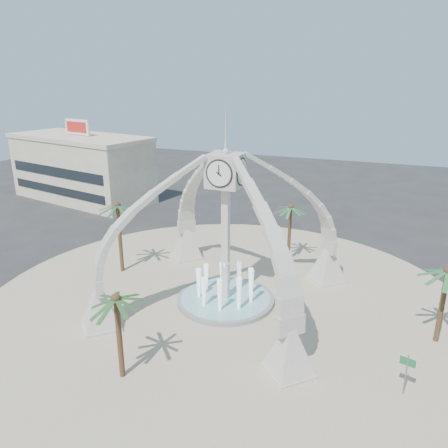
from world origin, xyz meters
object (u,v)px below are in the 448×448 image
at_px(clock_tower, 226,228).
at_px(palm_north, 291,208).
at_px(palm_east, 448,272).
at_px(fountain, 226,299).
at_px(palm_south, 116,299).
at_px(palm_west, 117,206).
at_px(street_sign, 407,367).

height_order(clock_tower, palm_north, clock_tower).
bearing_deg(palm_east, palm_north, 142.50).
height_order(fountain, palm_south, palm_south).
bearing_deg(palm_west, palm_east, -3.37).
relative_size(clock_tower, palm_north, 2.83).
xyz_separation_m(fountain, palm_north, (2.68, 10.40, 5.29)).
bearing_deg(palm_north, palm_east, -37.50).
distance_m(palm_east, palm_north, 16.59).
xyz_separation_m(fountain, palm_west, (-11.40, 1.90, 6.21)).
xyz_separation_m(clock_tower, fountain, (0.00, 0.00, -6.20)).
bearing_deg(palm_west, palm_south, -55.55).
distance_m(fountain, palm_west, 13.12).
xyz_separation_m(palm_east, street_sign, (-2.07, -6.69, -3.45)).
relative_size(fountain, palm_east, 1.30).
height_order(palm_east, street_sign, palm_east).
xyz_separation_m(palm_south, street_sign, (16.19, 4.80, -3.45)).
relative_size(palm_west, street_sign, 2.74).
bearing_deg(palm_south, palm_east, 32.20).
xyz_separation_m(palm_east, palm_north, (-13.16, 10.10, 0.22)).
xyz_separation_m(palm_east, palm_west, (-27.24, 1.60, 1.14)).
relative_size(palm_east, palm_south, 1.00).
bearing_deg(palm_south, fountain, 77.85).
bearing_deg(palm_east, palm_west, 176.63).
bearing_deg(palm_east, palm_south, -147.80).
distance_m(clock_tower, palm_south, 11.51).
bearing_deg(palm_east, clock_tower, -178.94).
relative_size(palm_north, palm_south, 1.03).
height_order(palm_east, palm_west, palm_west).
height_order(fountain, palm_west, palm_west).
relative_size(palm_north, street_sign, 2.37).
bearing_deg(clock_tower, palm_east, 1.06).
relative_size(palm_east, street_sign, 2.30).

